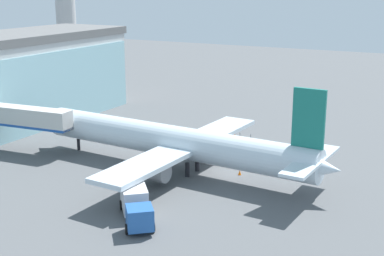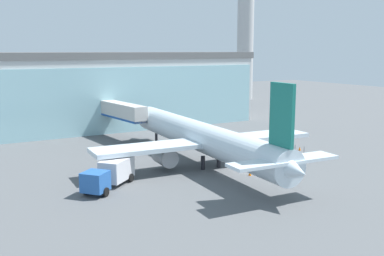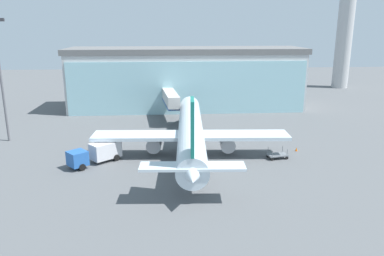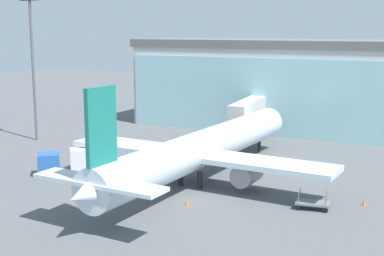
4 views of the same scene
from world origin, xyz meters
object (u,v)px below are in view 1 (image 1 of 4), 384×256
Objects in this scene: jet_bridge at (20,118)px; safety_cone_nose at (240,173)px; airplane at (177,142)px; baggage_cart at (243,143)px; catering_truck at (136,204)px; safety_cone_wingtip at (234,135)px.

jet_bridge is 28.54m from safety_cone_nose.
airplane is 12.60× the size of baggage_cart.
catering_truck reaches higher than safety_cone_wingtip.
safety_cone_nose is (-10.06, -3.74, -0.23)m from baggage_cart.
baggage_cart is at bearing -154.22° from jet_bridge.
safety_cone_nose is at bearing 10.85° from baggage_cart.
baggage_cart is 10.74m from safety_cone_nose.
airplane is at bearing 179.27° from safety_cone_wingtip.
baggage_cart is 5.50× the size of safety_cone_wingtip.
catering_truck is 12.72× the size of safety_cone_wingtip.
baggage_cart is at bearing -142.38° from safety_cone_wingtip.
safety_cone_wingtip is (18.40, -21.21, -4.06)m from jet_bridge.
catering_truck is 29.00m from safety_cone_wingtip.
baggage_cart is at bearing 20.38° from safety_cone_nose.
catering_truck reaches higher than baggage_cart.
airplane is 69.30× the size of safety_cone_nose.
jet_bridge is 28.37m from safety_cone_wingtip.
jet_bridge reaches higher than baggage_cart.
jet_bridge is 21.19m from airplane.
airplane is 5.45× the size of catering_truck.
catering_truck is (-10.44, -24.10, -2.86)m from jet_bridge.
safety_cone_wingtip is at bearing -144.42° from jet_bridge.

